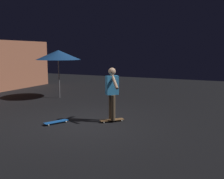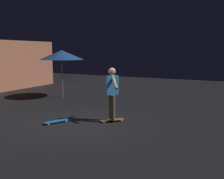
{
  "view_description": "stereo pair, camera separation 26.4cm",
  "coord_description": "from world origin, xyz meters",
  "px_view_note": "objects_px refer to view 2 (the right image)",
  "views": [
    {
      "loc": [
        -6.67,
        -4.08,
        2.26
      ],
      "look_at": [
        0.52,
        -0.72,
        1.05
      ],
      "focal_mm": 40.71,
      "sensor_mm": 36.0,
      "label": 1
    },
    {
      "loc": [
        -6.56,
        -4.32,
        2.26
      ],
      "look_at": [
        0.52,
        -0.72,
        1.05
      ],
      "focal_mm": 40.71,
      "sensor_mm": 36.0,
      "label": 2
    }
  ],
  "objects_px": {
    "skateboard_ridden": "(112,120)",
    "skater": "(112,90)",
    "patio_umbrella": "(62,55)",
    "skateboard_spare": "(56,121)"
  },
  "relations": [
    {
      "from": "skater",
      "to": "patio_umbrella",
      "type": "bearing_deg",
      "value": 56.35
    },
    {
      "from": "skateboard_ridden",
      "to": "skater",
      "type": "bearing_deg",
      "value": 180.0
    },
    {
      "from": "skateboard_spare",
      "to": "skater",
      "type": "distance_m",
      "value": 2.02
    },
    {
      "from": "skateboard_ridden",
      "to": "skateboard_spare",
      "type": "bearing_deg",
      "value": 122.3
    },
    {
      "from": "skateboard_ridden",
      "to": "patio_umbrella",
      "type": "bearing_deg",
      "value": 56.35
    },
    {
      "from": "patio_umbrella",
      "to": "skater",
      "type": "bearing_deg",
      "value": -123.65
    },
    {
      "from": "skateboard_ridden",
      "to": "skateboard_spare",
      "type": "xyz_separation_m",
      "value": [
        -0.95,
        1.5,
        0.0
      ]
    },
    {
      "from": "skateboard_ridden",
      "to": "skater",
      "type": "distance_m",
      "value": 0.98
    },
    {
      "from": "skateboard_ridden",
      "to": "skater",
      "type": "xyz_separation_m",
      "value": [
        -0.0,
        0.0,
        0.98
      ]
    },
    {
      "from": "skateboard_ridden",
      "to": "skater",
      "type": "relative_size",
      "value": 0.42
    }
  ]
}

